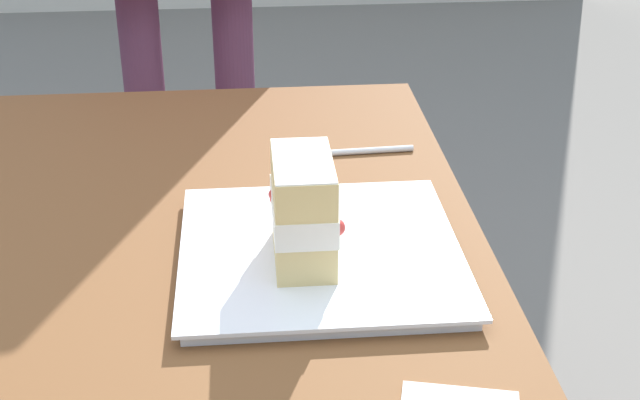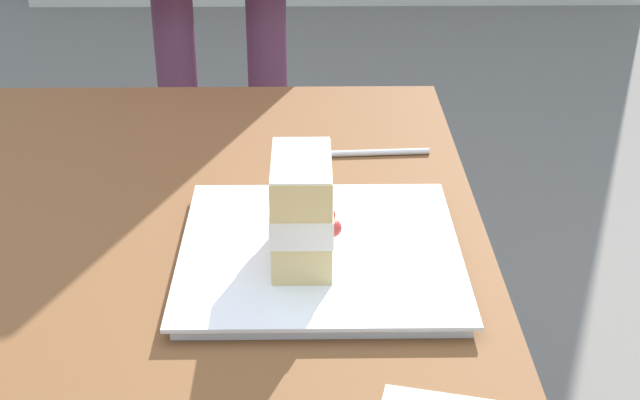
{
  "view_description": "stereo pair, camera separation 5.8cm",
  "coord_description": "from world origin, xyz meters",
  "px_view_note": "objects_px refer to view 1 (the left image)",
  "views": [
    {
      "loc": [
        -0.73,
        -0.15,
        1.17
      ],
      "look_at": [
        0.05,
        -0.22,
        0.76
      ],
      "focal_mm": 50.65,
      "sensor_mm": 36.0,
      "label": 1
    },
    {
      "loc": [
        -0.73,
        -0.21,
        1.17
      ],
      "look_at": [
        0.05,
        -0.22,
        0.76
      ],
      "focal_mm": 50.65,
      "sensor_mm": 36.0,
      "label": 2
    }
  ],
  "objects_px": {
    "cake_slice": "(303,210)",
    "patio_table": "(106,390)",
    "dessert_fork": "(337,152)",
    "dessert_plate": "(320,254)"
  },
  "relations": [
    {
      "from": "patio_table",
      "to": "dessert_plate",
      "type": "bearing_deg",
      "value": -78.15
    },
    {
      "from": "dessert_plate",
      "to": "cake_slice",
      "type": "bearing_deg",
      "value": 137.36
    },
    {
      "from": "cake_slice",
      "to": "dessert_fork",
      "type": "bearing_deg",
      "value": -12.77
    },
    {
      "from": "cake_slice",
      "to": "dessert_fork",
      "type": "distance_m",
      "value": 0.29
    },
    {
      "from": "patio_table",
      "to": "dessert_fork",
      "type": "relative_size",
      "value": 6.45
    },
    {
      "from": "patio_table",
      "to": "cake_slice",
      "type": "xyz_separation_m",
      "value": [
        0.03,
        -0.2,
        0.18
      ]
    },
    {
      "from": "cake_slice",
      "to": "dessert_fork",
      "type": "xyz_separation_m",
      "value": [
        0.27,
        -0.06,
        -0.06
      ]
    },
    {
      "from": "patio_table",
      "to": "cake_slice",
      "type": "distance_m",
      "value": 0.27
    },
    {
      "from": "cake_slice",
      "to": "patio_table",
      "type": "bearing_deg",
      "value": 97.61
    },
    {
      "from": "cake_slice",
      "to": "dessert_fork",
      "type": "relative_size",
      "value": 0.63
    }
  ]
}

